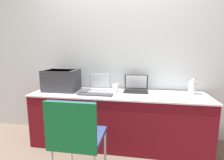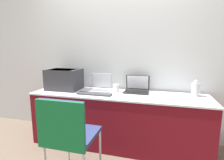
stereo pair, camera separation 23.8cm
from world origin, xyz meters
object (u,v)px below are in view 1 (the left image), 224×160
(printer, at_px, (62,79))
(chair, at_px, (76,133))
(laptop_left, at_px, (99,87))
(laptop_right, at_px, (136,88))
(coffee_cup, at_px, (116,88))
(metal_pitcher, at_px, (192,87))
(external_keyboard, at_px, (95,94))

(printer, height_order, chair, printer)
(laptop_left, distance_m, laptop_right, 0.53)
(coffee_cup, height_order, metal_pitcher, metal_pitcher)
(external_keyboard, bearing_deg, metal_pitcher, 12.45)
(laptop_right, distance_m, chair, 1.18)
(laptop_right, distance_m, external_keyboard, 0.60)
(metal_pitcher, bearing_deg, laptop_right, 178.48)
(printer, bearing_deg, coffee_cup, 2.81)
(laptop_left, xyz_separation_m, laptop_right, (0.53, 0.06, -0.00))
(printer, relative_size, coffee_cup, 4.33)
(metal_pitcher, xyz_separation_m, chair, (-1.26, -1.02, -0.26))
(coffee_cup, bearing_deg, laptop_left, 173.65)
(external_keyboard, distance_m, chair, 0.76)
(laptop_left, bearing_deg, printer, -173.01)
(external_keyboard, bearing_deg, printer, 161.99)
(laptop_left, xyz_separation_m, metal_pitcher, (1.28, 0.04, 0.04))
(laptop_right, bearing_deg, coffee_cup, -163.25)
(laptop_left, xyz_separation_m, coffee_cup, (0.25, -0.03, 0.00))
(laptop_right, relative_size, external_keyboard, 0.72)
(laptop_left, relative_size, chair, 0.35)
(coffee_cup, bearing_deg, metal_pitcher, 3.58)
(laptop_right, relative_size, chair, 0.37)
(coffee_cup, height_order, chair, chair)
(external_keyboard, bearing_deg, laptop_right, 30.04)
(printer, distance_m, coffee_cup, 0.80)
(printer, height_order, external_keyboard, printer)
(metal_pitcher, height_order, chair, metal_pitcher)
(chair, bearing_deg, laptop_right, 64.14)
(metal_pitcher, bearing_deg, coffee_cup, -176.42)
(laptop_left, distance_m, chair, 1.01)
(external_keyboard, distance_m, metal_pitcher, 1.31)
(external_keyboard, distance_m, coffee_cup, 0.33)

